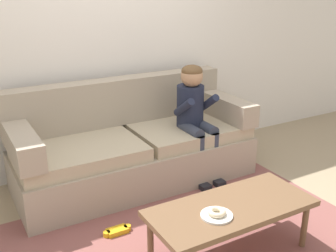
# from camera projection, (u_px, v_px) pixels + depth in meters

# --- Properties ---
(ground) EXTENTS (10.00, 10.00, 0.00)m
(ground) POSITION_uv_depth(u_px,v_px,m) (175.00, 222.00, 3.27)
(ground) COLOR #9E896B
(wall_back) EXTENTS (8.00, 0.10, 2.80)m
(wall_back) POSITION_uv_depth(u_px,v_px,m) (103.00, 28.00, 3.94)
(wall_back) COLOR silver
(wall_back) RESTS_ON ground
(area_rug) EXTENTS (2.62, 1.78, 0.01)m
(area_rug) POSITION_uv_depth(u_px,v_px,m) (192.00, 238.00, 3.06)
(area_rug) COLOR brown
(area_rug) RESTS_ON ground
(couch) EXTENTS (2.22, 0.90, 0.95)m
(couch) POSITION_uv_depth(u_px,v_px,m) (133.00, 147.00, 3.86)
(couch) COLOR tan
(couch) RESTS_ON ground
(coffee_table) EXTENTS (1.16, 0.51, 0.40)m
(coffee_table) POSITION_uv_depth(u_px,v_px,m) (231.00, 211.00, 2.76)
(coffee_table) COLOR brown
(coffee_table) RESTS_ON ground
(person_child) EXTENTS (0.34, 0.58, 1.10)m
(person_child) POSITION_uv_depth(u_px,v_px,m) (195.00, 111.00, 3.84)
(person_child) COLOR #1E2338
(person_child) RESTS_ON ground
(plate) EXTENTS (0.21, 0.21, 0.01)m
(plate) POSITION_uv_depth(u_px,v_px,m) (217.00, 215.00, 2.62)
(plate) COLOR white
(plate) RESTS_ON coffee_table
(donut) EXTENTS (0.16, 0.16, 0.04)m
(donut) POSITION_uv_depth(u_px,v_px,m) (217.00, 212.00, 2.61)
(donut) COLOR beige
(donut) RESTS_ON plate
(toy_controller) EXTENTS (0.23, 0.09, 0.05)m
(toy_controller) POSITION_uv_depth(u_px,v_px,m) (117.00, 231.00, 3.10)
(toy_controller) COLOR gold
(toy_controller) RESTS_ON ground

